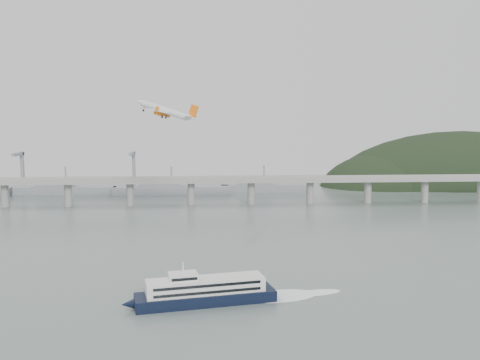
{
  "coord_description": "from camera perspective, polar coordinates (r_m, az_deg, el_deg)",
  "views": [
    {
      "loc": [
        -20.29,
        -219.39,
        65.25
      ],
      "look_at": [
        0.0,
        55.0,
        36.0
      ],
      "focal_mm": 38.0,
      "sensor_mm": 36.0,
      "label": 1
    }
  ],
  "objects": [
    {
      "name": "airliner",
      "position": [
        323.28,
        -8.33,
        7.69
      ],
      "size": [
        41.27,
        38.41,
        15.77
      ],
      "rotation": [
        0.05,
        -0.3,
        2.81
      ],
      "color": "white",
      "rests_on": "ground"
    },
    {
      "name": "ground",
      "position": [
        229.79,
        1.03,
        -10.43
      ],
      "size": [
        900.0,
        900.0,
        0.0
      ],
      "primitive_type": "plane",
      "color": "slate",
      "rests_on": "ground"
    },
    {
      "name": "headland",
      "position": [
        635.79,
        24.55,
        -2.13
      ],
      "size": [
        365.0,
        155.0,
        156.0
      ],
      "color": "black",
      "rests_on": "ground"
    },
    {
      "name": "ferry",
      "position": [
        192.67,
        -3.89,
        -12.37
      ],
      "size": [
        84.8,
        26.36,
        16.1
      ],
      "rotation": [
        0.0,
        0.0,
        0.19
      ],
      "color": "black",
      "rests_on": "ground"
    },
    {
      "name": "distant_fleet",
      "position": [
        506.4,
        -19.67,
        -0.98
      ],
      "size": [
        453.0,
        60.9,
        40.0
      ],
      "color": "gray",
      "rests_on": "ground"
    },
    {
      "name": "bridge",
      "position": [
        422.52,
        -1.61,
        -0.4
      ],
      "size": [
        800.0,
        22.0,
        23.9
      ],
      "color": "gray",
      "rests_on": "ground"
    }
  ]
}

